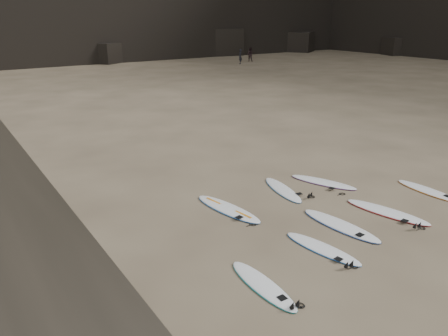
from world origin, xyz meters
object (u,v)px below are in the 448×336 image
at_px(surfboard_3, 387,212).
at_px(person_a, 240,57).
at_px(surfboard_1, 322,248).
at_px(surfboard_6, 283,189).
at_px(person_b, 250,54).
at_px(surfboard_0, 263,285).
at_px(surfboard_5, 228,208).
at_px(surfboard_2, 340,225).
at_px(surfboard_4, 428,191).
at_px(surfboard_7, 323,182).

distance_m(surfboard_3, person_a, 40.35).
xyz_separation_m(surfboard_1, surfboard_6, (1.75, 3.55, 0.00)).
xyz_separation_m(surfboard_3, surfboard_6, (-1.46, 3.10, -0.00)).
xyz_separation_m(surfboard_1, person_b, (25.72, 37.26, 0.79)).
xyz_separation_m(surfboard_0, surfboard_6, (4.02, 3.95, 0.00)).
distance_m(surfboard_3, surfboard_5, 4.83).
bearing_deg(surfboard_1, surfboard_3, -0.87).
distance_m(surfboard_2, surfboard_4, 4.42).
bearing_deg(surfboard_2, person_b, 52.12).
height_order(surfboard_2, surfboard_4, surfboard_2).
bearing_deg(surfboard_6, person_b, 68.06).
bearing_deg(surfboard_0, person_a, 56.43).
relative_size(surfboard_6, person_b, 1.42).
relative_size(surfboard_1, surfboard_2, 0.87).
distance_m(surfboard_7, person_a, 37.81).
distance_m(surfboard_5, person_b, 43.01).
distance_m(surfboard_1, surfboard_3, 3.24).
xyz_separation_m(person_a, person_b, (2.69, 1.68, -0.00)).
bearing_deg(surfboard_5, person_a, 44.87).
bearing_deg(surfboard_3, person_a, 48.18).
xyz_separation_m(surfboard_6, person_a, (21.28, 32.03, 0.79)).
relative_size(surfboard_3, person_b, 1.56).
relative_size(surfboard_3, surfboard_4, 1.12).
height_order(surfboard_6, person_b, person_b).
distance_m(surfboard_2, person_a, 41.14).
relative_size(surfboard_0, surfboard_4, 0.96).
distance_m(surfboard_4, person_b, 41.63).
height_order(surfboard_1, surfboard_4, surfboard_4).
bearing_deg(surfboard_6, surfboard_1, -102.77).
bearing_deg(surfboard_6, surfboard_5, -160.99).
bearing_deg(surfboard_2, surfboard_3, -9.69).
bearing_deg(surfboard_7, surfboard_4, -68.65).
distance_m(surfboard_1, surfboard_6, 3.96).
relative_size(surfboard_1, surfboard_3, 0.87).
relative_size(surfboard_0, surfboard_1, 0.99).
bearing_deg(surfboard_0, surfboard_1, 11.57).
bearing_deg(person_b, surfboard_5, 99.22).
xyz_separation_m(surfboard_3, person_a, (19.82, 35.13, 0.79)).
height_order(surfboard_0, surfboard_2, surfboard_2).
relative_size(surfboard_3, surfboard_6, 1.10).
bearing_deg(surfboard_3, surfboard_2, 162.17).
relative_size(surfboard_5, person_a, 1.61).
bearing_deg(surfboard_5, surfboard_1, -87.36).
bearing_deg(surfboard_7, surfboard_1, -157.82).
bearing_deg(surfboard_5, surfboard_3, -45.30).
bearing_deg(surfboard_0, surfboard_2, 17.27).
distance_m(surfboard_1, person_a, 42.39).
distance_m(surfboard_6, person_a, 38.46).
height_order(surfboard_3, surfboard_5, surfboard_5).
relative_size(surfboard_1, surfboard_6, 0.96).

